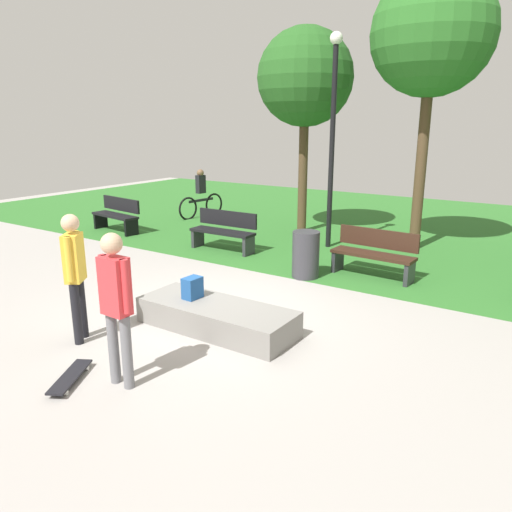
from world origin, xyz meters
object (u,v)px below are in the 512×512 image
at_px(tree_young_birch, 433,35).
at_px(cyclist_on_bicycle, 201,197).
at_px(park_bench_by_oak, 224,230).
at_px(skater_watching, 116,298).
at_px(trash_bin, 306,254).
at_px(lamp_post, 333,124).
at_px(concrete_ledge, 217,317).
at_px(backpack_on_ledge, 192,288).
at_px(park_bench_far_right, 374,253).
at_px(skater_performing_trick, 75,268).
at_px(tree_broad_elm, 305,78).
at_px(skateboard_by_ledge, 70,377).
at_px(park_bench_far_left, 117,214).

relative_size(tree_young_birch, cyclist_on_bicycle, 3.34).
distance_m(park_bench_by_oak, cyclist_on_bicycle, 4.27).
relative_size(skater_watching, trash_bin, 1.97).
height_order(lamp_post, cyclist_on_bicycle, lamp_post).
relative_size(concrete_ledge, backpack_on_ledge, 7.36).
bearing_deg(park_bench_far_right, park_bench_by_oak, 179.63).
height_order(concrete_ledge, lamp_post, lamp_post).
distance_m(skater_performing_trick, tree_broad_elm, 8.32).
height_order(concrete_ledge, trash_bin, trash_bin).
height_order(park_bench_far_right, tree_broad_elm, tree_broad_elm).
xyz_separation_m(park_bench_by_oak, cyclist_on_bicycle, (-3.11, 2.93, 0.15)).
height_order(backpack_on_ledge, park_bench_far_right, park_bench_far_right).
distance_m(skater_watching, trash_bin, 4.76).
height_order(skater_watching, tree_broad_elm, tree_broad_elm).
bearing_deg(skateboard_by_ledge, lamp_post, 91.91).
xyz_separation_m(park_bench_far_left, trash_bin, (6.22, -0.80, -0.03)).
bearing_deg(lamp_post, cyclist_on_bicycle, 165.53).
bearing_deg(lamp_post, park_bench_far_left, -163.74).
bearing_deg(trash_bin, tree_broad_elm, 119.30).
bearing_deg(park_bench_far_left, concrete_ledge, -30.39).
xyz_separation_m(park_bench_far_left, tree_broad_elm, (4.23, 2.74, 3.48)).
relative_size(skater_watching, tree_young_birch, 0.29).
bearing_deg(skater_watching, skater_performing_trick, 159.98).
bearing_deg(park_bench_by_oak, skateboard_by_ledge, -69.71).
bearing_deg(backpack_on_ledge, tree_young_birch, -10.70).
height_order(backpack_on_ledge, park_bench_by_oak, park_bench_by_oak).
height_order(park_bench_by_oak, tree_young_birch, tree_young_birch).
distance_m(park_bench_far_right, lamp_post, 3.39).
height_order(park_bench_far_right, park_bench_by_oak, same).
height_order(backpack_on_ledge, lamp_post, lamp_post).
relative_size(park_bench_far_right, tree_young_birch, 0.27).
bearing_deg(skateboard_by_ledge, tree_young_birch, 79.70).
height_order(park_bench_by_oak, tree_broad_elm, tree_broad_elm).
bearing_deg(tree_young_birch, trash_bin, -108.20).
xyz_separation_m(skater_watching, lamp_post, (-0.80, 7.14, 1.82)).
xyz_separation_m(skateboard_by_ledge, park_bench_by_oak, (-2.14, 5.79, 0.42)).
xyz_separation_m(backpack_on_ledge, tree_young_birch, (1.48, 6.28, 4.15)).
height_order(park_bench_far_right, park_bench_far_left, same).
distance_m(trash_bin, cyclist_on_bicycle, 6.77).
bearing_deg(tree_broad_elm, park_bench_far_left, -147.02).
distance_m(concrete_ledge, skater_performing_trick, 2.05).
bearing_deg(park_bench_far_left, skater_watching, -40.95).
bearing_deg(lamp_post, concrete_ledge, -82.00).
xyz_separation_m(concrete_ledge, skater_watching, (0.05, -1.82, 0.86)).
distance_m(lamp_post, cyclist_on_bicycle, 5.63).
xyz_separation_m(park_bench_far_left, tree_young_birch, (7.33, 2.60, 4.21)).
bearing_deg(concrete_ledge, park_bench_far_left, 149.61).
xyz_separation_m(tree_young_birch, tree_broad_elm, (-3.10, 0.15, -0.72)).
height_order(concrete_ledge, park_bench_by_oak, park_bench_by_oak).
height_order(skater_performing_trick, cyclist_on_bicycle, skater_performing_trick).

